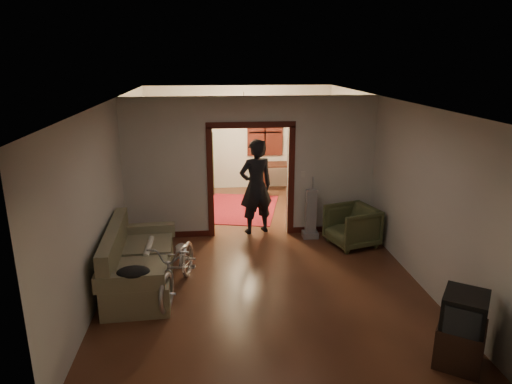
{
  "coord_description": "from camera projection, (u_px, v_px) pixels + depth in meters",
  "views": [
    {
      "loc": [
        -0.78,
        -8.06,
        3.51
      ],
      "look_at": [
        0.0,
        -0.3,
        1.2
      ],
      "focal_mm": 32.0,
      "sensor_mm": 36.0,
      "label": 1
    }
  ],
  "objects": [
    {
      "name": "partition_wall",
      "position": [
        251.0,
        168.0,
        9.07
      ],
      "size": [
        5.0,
        0.14,
        2.8
      ],
      "primitive_type": "cube",
      "color": "beige",
      "rests_on": "floor"
    },
    {
      "name": "desk_chair",
      "position": [
        259.0,
        182.0,
        11.78
      ],
      "size": [
        0.47,
        0.47,
        0.84
      ],
      "primitive_type": "cube",
      "rotation": [
        0.0,
        0.0,
        0.31
      ],
      "color": "#341811",
      "rests_on": "floor"
    },
    {
      "name": "wall_left",
      "position": [
        115.0,
        180.0,
        8.12
      ],
      "size": [
        0.02,
        8.5,
        2.8
      ],
      "primitive_type": "cube",
      "color": "beige",
      "rests_on": "floor"
    },
    {
      "name": "crt_tv",
      "position": [
        465.0,
        312.0,
        5.26
      ],
      "size": [
        0.69,
        0.7,
        0.45
      ],
      "primitive_type": "cube",
      "rotation": [
        0.0,
        0.0,
        0.95
      ],
      "color": "black",
      "rests_on": "tv_stand"
    },
    {
      "name": "far_window",
      "position": [
        265.0,
        132.0,
        12.4
      ],
      "size": [
        0.98,
        0.06,
        1.28
      ],
      "primitive_type": "cube",
      "color": "black",
      "rests_on": "wall_back"
    },
    {
      "name": "ceiling",
      "position": [
        254.0,
        99.0,
        7.96
      ],
      "size": [
        5.0,
        8.5,
        0.01
      ],
      "primitive_type": "cube",
      "color": "white",
      "rests_on": "floor"
    },
    {
      "name": "wall_back",
      "position": [
        239.0,
        138.0,
        12.41
      ],
      "size": [
        5.0,
        0.02,
        2.8
      ],
      "primitive_type": "cube",
      "color": "beige",
      "rests_on": "floor"
    },
    {
      "name": "chandelier",
      "position": [
        244.0,
        110.0,
        10.47
      ],
      "size": [
        0.24,
        0.24,
        0.24
      ],
      "primitive_type": "sphere",
      "color": "#FFE0A5",
      "rests_on": "ceiling"
    },
    {
      "name": "door_casing",
      "position": [
        251.0,
        182.0,
        9.16
      ],
      "size": [
        1.74,
        0.2,
        2.32
      ],
      "primitive_type": "cube",
      "color": "#3F130E",
      "rests_on": "floor"
    },
    {
      "name": "jacket",
      "position": [
        133.0,
        272.0,
        6.25
      ],
      "size": [
        0.45,
        0.34,
        0.13
      ],
      "primitive_type": "ellipsoid",
      "color": "black",
      "rests_on": "sofa"
    },
    {
      "name": "armchair",
      "position": [
        352.0,
        226.0,
        8.77
      ],
      "size": [
        1.06,
        1.04,
        0.78
      ],
      "primitive_type": "imported",
      "rotation": [
        0.0,
        0.0,
        -1.28
      ],
      "color": "#464C2A",
      "rests_on": "floor"
    },
    {
      "name": "globe",
      "position": [
        194.0,
        122.0,
        11.57
      ],
      "size": [
        0.27,
        0.27,
        0.27
      ],
      "primitive_type": "sphere",
      "color": "#1E5972",
      "rests_on": "locker"
    },
    {
      "name": "person",
      "position": [
        256.0,
        187.0,
        9.26
      ],
      "size": [
        0.83,
        0.67,
        1.96
      ],
      "primitive_type": "imported",
      "rotation": [
        0.0,
        0.0,
        3.46
      ],
      "color": "black",
      "rests_on": "floor"
    },
    {
      "name": "rolled_paper",
      "position": [
        149.0,
        247.0,
        7.46
      ],
      "size": [
        0.09,
        0.76,
        0.09
      ],
      "primitive_type": "cylinder",
      "rotation": [
        1.57,
        0.0,
        0.0
      ],
      "color": "beige",
      "rests_on": "sofa"
    },
    {
      "name": "floor",
      "position": [
        254.0,
        247.0,
        8.76
      ],
      "size": [
        5.0,
        8.5,
        0.01
      ],
      "primitive_type": "cube",
      "color": "#3F2014",
      "rests_on": "ground"
    },
    {
      "name": "bicycle",
      "position": [
        178.0,
        265.0,
        6.96
      ],
      "size": [
        0.96,
        1.83,
        0.92
      ],
      "primitive_type": "imported",
      "rotation": [
        0.0,
        0.0,
        -0.21
      ],
      "color": "silver",
      "rests_on": "floor"
    },
    {
      "name": "tv_stand",
      "position": [
        460.0,
        344.0,
        5.38
      ],
      "size": [
        0.75,
        0.76,
        0.51
      ],
      "primitive_type": "cube",
      "rotation": [
        0.0,
        0.0,
        0.95
      ],
      "color": "black",
      "rests_on": "floor"
    },
    {
      "name": "oriental_rug",
      "position": [
        239.0,
        208.0,
        10.99
      ],
      "size": [
        2.21,
        2.61,
        0.02
      ],
      "primitive_type": "cube",
      "rotation": [
        0.0,
        0.0,
        -0.23
      ],
      "color": "maroon",
      "rests_on": "floor"
    },
    {
      "name": "vacuum",
      "position": [
        311.0,
        214.0,
        9.11
      ],
      "size": [
        0.37,
        0.33,
        1.01
      ],
      "primitive_type": "cube",
      "rotation": [
        0.0,
        0.0,
        -0.3
      ],
      "color": "gray",
      "rests_on": "floor"
    },
    {
      "name": "wall_right",
      "position": [
        386.0,
        174.0,
        8.6
      ],
      "size": [
        0.02,
        8.5,
        2.8
      ],
      "primitive_type": "cube",
      "color": "beige",
      "rests_on": "floor"
    },
    {
      "name": "light_switch",
      "position": [
        303.0,
        174.0,
        9.15
      ],
      "size": [
        0.08,
        0.01,
        0.12
      ],
      "primitive_type": "cube",
      "color": "silver",
      "rests_on": "partition_wall"
    },
    {
      "name": "locker",
      "position": [
        196.0,
        164.0,
        11.89
      ],
      "size": [
        0.92,
        0.65,
        1.67
      ],
      "primitive_type": "cube",
      "rotation": [
        0.0,
        0.0,
        0.23
      ],
      "color": "#24301D",
      "rests_on": "floor"
    },
    {
      "name": "sofa",
      "position": [
        140.0,
        257.0,
        7.17
      ],
      "size": [
        1.06,
        2.16,
        0.97
      ],
      "primitive_type": "cube",
      "rotation": [
        0.0,
        0.0,
        0.05
      ],
      "color": "brown",
      "rests_on": "floor"
    },
    {
      "name": "desk",
      "position": [
        278.0,
        178.0,
        12.25
      ],
      "size": [
        1.17,
        0.83,
        0.78
      ],
      "primitive_type": "cube",
      "rotation": [
        0.0,
        0.0,
        0.25
      ],
      "color": "#341811",
      "rests_on": "floor"
    }
  ]
}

